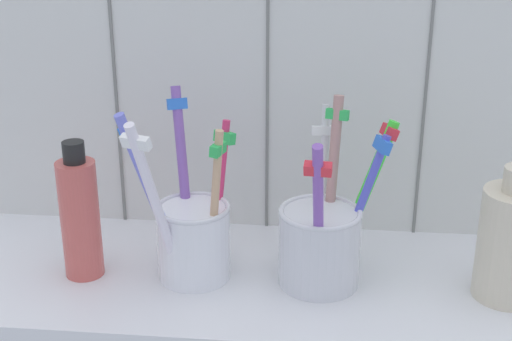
{
  "coord_description": "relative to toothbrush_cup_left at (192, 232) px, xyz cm",
  "views": [
    {
      "loc": [
        6.1,
        -61.06,
        37.31
      ],
      "look_at": [
        0.0,
        -0.69,
        13.16
      ],
      "focal_mm": 50.89,
      "sensor_mm": 36.0,
      "label": 1
    }
  ],
  "objects": [
    {
      "name": "counter_slab",
      "position": [
        6.09,
        0.83,
        -5.72
      ],
      "size": [
        64.0,
        22.0,
        2.0
      ],
      "primitive_type": "cube",
      "color": "silver",
      "rests_on": "ground"
    },
    {
      "name": "tile_wall_back",
      "position": [
        6.09,
        12.83,
        15.78
      ],
      "size": [
        64.0,
        2.2,
        45.0
      ],
      "color": "silver",
      "rests_on": "ground"
    },
    {
      "name": "toothbrush_cup_left",
      "position": [
        0.0,
        0.0,
        0.0
      ],
      "size": [
        9.46,
        13.79,
        17.79
      ],
      "color": "white",
      "rests_on": "counter_slab"
    },
    {
      "name": "toothbrush_cup_right",
      "position": [
        12.27,
        0.31,
        -0.15
      ],
      "size": [
        10.88,
        12.41,
        17.35
      ],
      "color": "silver",
      "rests_on": "counter_slab"
    },
    {
      "name": "ceramic_vase",
      "position": [
        29.17,
        -0.49,
        0.77
      ],
      "size": [
        6.1,
        6.1,
        12.56
      ],
      "color": "beige",
      "rests_on": "counter_slab"
    },
    {
      "name": "soap_bottle",
      "position": [
        -10.51,
        -0.48,
        1.38
      ],
      "size": [
        3.7,
        3.7,
        13.53
      ],
      "color": "#CE5953",
      "rests_on": "counter_slab"
    }
  ]
}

